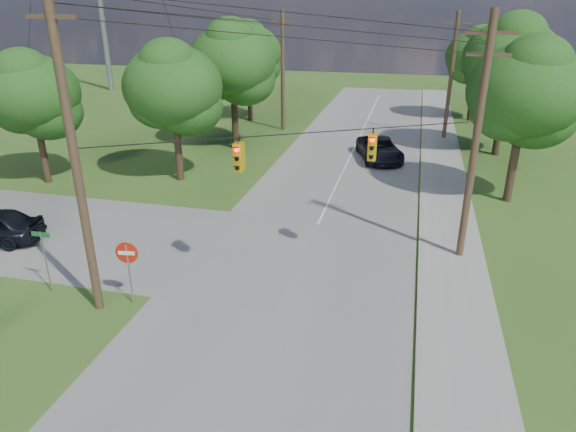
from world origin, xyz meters
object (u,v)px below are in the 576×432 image
(pole_sw, at_px, (73,148))
(car_main_north, at_px, (380,149))
(pole_north_e, at_px, (451,76))
(pole_ne, at_px, (476,139))
(pole_north_w, at_px, (283,71))
(do_not_enter_sign, at_px, (128,260))

(pole_sw, bearing_deg, car_main_north, 68.41)
(pole_north_e, height_order, car_main_north, pole_north_e)
(pole_ne, distance_m, car_main_north, 15.93)
(pole_north_w, bearing_deg, do_not_enter_sign, -87.07)
(pole_north_w, distance_m, do_not_enter_sign, 29.22)
(pole_north_w, height_order, do_not_enter_sign, pole_north_w)
(do_not_enter_sign, bearing_deg, pole_north_w, 84.02)
(car_main_north, relative_size, do_not_enter_sign, 2.20)
(pole_north_e, xyz_separation_m, do_not_enter_sign, (-12.41, -29.00, -3.27))
(pole_north_e, xyz_separation_m, car_main_north, (-4.77, -7.53, -4.31))
(pole_sw, xyz_separation_m, do_not_enter_sign, (1.09, 0.60, -4.36))
(pole_ne, distance_m, do_not_enter_sign, 14.70)
(pole_north_e, height_order, do_not_enter_sign, pole_north_e)
(pole_north_e, bearing_deg, do_not_enter_sign, -113.17)
(pole_sw, relative_size, pole_north_e, 1.20)
(do_not_enter_sign, bearing_deg, pole_north_e, 57.92)
(pole_ne, bearing_deg, do_not_enter_sign, -150.58)
(car_main_north, bearing_deg, pole_ne, -88.76)
(pole_ne, relative_size, pole_north_e, 1.05)
(pole_sw, height_order, car_main_north, pole_sw)
(pole_north_w, bearing_deg, pole_ne, -57.71)
(pole_sw, distance_m, do_not_enter_sign, 4.54)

